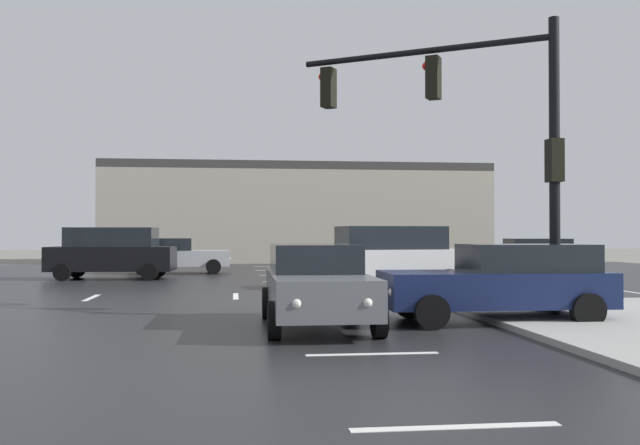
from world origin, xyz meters
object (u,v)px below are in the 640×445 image
at_px(traffic_signal_mast, 478,120).
at_px(sedan_navy, 503,281).
at_px(sedan_silver, 175,255).
at_px(sedan_red, 526,256).
at_px(suv_black, 112,252).
at_px(sedan_grey, 316,283).
at_px(suv_white, 391,256).

distance_m(traffic_signal_mast, sedan_navy, 3.62).
relative_size(traffic_signal_mast, sedan_silver, 1.35).
bearing_deg(sedan_navy, sedan_red, -114.08).
relative_size(traffic_signal_mast, suv_black, 1.26).
relative_size(sedan_silver, sedan_navy, 1.01).
height_order(sedan_grey, sedan_red, same).
bearing_deg(suv_black, sedan_navy, 127.84).
xyz_separation_m(traffic_signal_mast, sedan_grey, (-3.69, -1.22, -3.44)).
bearing_deg(sedan_red, sedan_silver, -9.00).
height_order(suv_black, sedan_grey, suv_black).
bearing_deg(suv_white, sedan_red, -147.59).
height_order(suv_black, suv_white, same).
xyz_separation_m(suv_white, sedan_red, (7.14, 5.84, -0.24)).
bearing_deg(suv_black, sedan_grey, 116.55).
distance_m(traffic_signal_mast, sedan_red, 15.84).
height_order(traffic_signal_mast, sedan_red, traffic_signal_mast).
distance_m(suv_black, sedan_navy, 18.03).
relative_size(suv_black, sedan_navy, 1.08).
relative_size(sedan_navy, sedan_red, 0.98).
bearing_deg(traffic_signal_mast, sedan_silver, -33.33).
distance_m(traffic_signal_mast, sedan_grey, 5.19).
bearing_deg(sedan_grey, suv_black, -156.40).
xyz_separation_m(suv_black, sedan_navy, (10.16, -14.89, -0.24)).
distance_m(sedan_silver, suv_black, 4.29).
height_order(suv_black, sedan_red, suv_black).
height_order(sedan_grey, suv_white, suv_white).
distance_m(sedan_silver, sedan_red, 15.35).
xyz_separation_m(sedan_silver, sedan_grey, (4.25, -18.69, 0.00)).
relative_size(suv_white, sedan_red, 1.08).
bearing_deg(traffic_signal_mast, suv_white, -56.53).
relative_size(sedan_silver, suv_black, 0.93).
xyz_separation_m(sedan_silver, sedan_navy, (8.04, -18.61, 0.00)).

